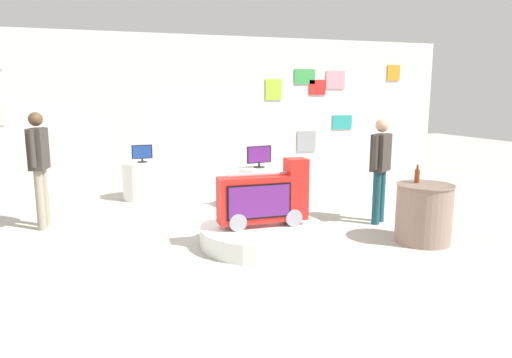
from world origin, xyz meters
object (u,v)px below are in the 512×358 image
shopper_browsing_rear (39,161)px  novelty_firetruck_tv (265,199)px  side_table_round (424,213)px  main_display_pedestal (263,235)px  display_pedestal_center_rear (143,181)px  display_pedestal_left_rear (259,187)px  shopper_browsing_near_truck (380,163)px  tv_on_left_rear (259,156)px  tv_on_center_rear (142,153)px  bottle_on_side_table (417,175)px

shopper_browsing_rear → novelty_firetruck_tv: bearing=-29.9°
side_table_round → shopper_browsing_rear: size_ratio=0.46×
main_display_pedestal → display_pedestal_center_rear: (-1.36, 3.27, 0.22)m
novelty_firetruck_tv → display_pedestal_left_rear: (0.54, 2.02, -0.26)m
main_display_pedestal → novelty_firetruck_tv: bearing=-15.7°
display_pedestal_center_rear → side_table_round: bearing=-47.7°
shopper_browsing_near_truck → shopper_browsing_rear: 5.06m
side_table_round → shopper_browsing_near_truck: bearing=93.4°
novelty_firetruck_tv → tv_on_left_rear: novelty_firetruck_tv is taller
main_display_pedestal → tv_on_left_rear: (0.57, 2.01, 0.78)m
tv_on_center_rear → bottle_on_side_table: 5.00m
novelty_firetruck_tv → display_pedestal_center_rear: bearing=112.9°
display_pedestal_center_rear → tv_on_left_rear: bearing=-33.2°
display_pedestal_left_rear → shopper_browsing_rear: size_ratio=0.43×
bottle_on_side_table → side_table_round: bearing=-74.0°
shopper_browsing_near_truck → side_table_round: bearing=-86.6°
display_pedestal_left_rear → tv_on_center_rear: tv_on_center_rear is taller
tv_on_center_rear → shopper_browsing_rear: size_ratio=0.22×
main_display_pedestal → tv_on_left_rear: 2.23m
main_display_pedestal → display_pedestal_center_rear: bearing=112.6°
display_pedestal_center_rear → shopper_browsing_rear: shopper_browsing_rear is taller
display_pedestal_center_rear → side_table_round: 5.13m
shopper_browsing_rear → bottle_on_side_table: bearing=-22.5°
novelty_firetruck_tv → side_table_round: size_ratio=1.50×
display_pedestal_center_rear → bottle_on_side_table: bottle_on_side_table is taller
side_table_round → shopper_browsing_rear: shopper_browsing_rear is taller
display_pedestal_left_rear → novelty_firetruck_tv: bearing=-105.1°
novelty_firetruck_tv → tv_on_left_rear: bearing=74.9°
main_display_pedestal → display_pedestal_center_rear: display_pedestal_center_rear is taller
main_display_pedestal → bottle_on_side_table: (2.05, -0.38, 0.76)m
main_display_pedestal → tv_on_left_rear: size_ratio=3.53×
tv_on_center_rear → side_table_round: bearing=-47.7°
novelty_firetruck_tv → tv_on_center_rear: size_ratio=3.11×
tv_on_left_rear → shopper_browsing_rear: size_ratio=0.27×
bottle_on_side_table → shopper_browsing_near_truck: bearing=91.3°
display_pedestal_left_rear → tv_on_left_rear: tv_on_left_rear is taller
display_pedestal_left_rear → side_table_round: (1.52, -2.53, 0.05)m
novelty_firetruck_tv → tv_on_center_rear: novelty_firetruck_tv is taller
display_pedestal_left_rear → bottle_on_side_table: size_ratio=3.04×
novelty_firetruck_tv → main_display_pedestal: bearing=164.3°
tv_on_left_rear → bottle_on_side_table: bearing=-58.2°
novelty_firetruck_tv → shopper_browsing_near_truck: 2.09m
tv_on_left_rear → shopper_browsing_rear: bearing=-174.4°
display_pedestal_left_rear → bottle_on_side_table: 2.87m
shopper_browsing_rear → tv_on_center_rear: bearing=46.3°
main_display_pedestal → shopper_browsing_near_truck: shopper_browsing_near_truck is taller
tv_on_center_rear → display_pedestal_left_rear: bearing=-33.0°
novelty_firetruck_tv → shopper_browsing_rear: size_ratio=0.69×
main_display_pedestal → side_table_round: bearing=-14.0°
bottle_on_side_table → display_pedestal_left_rear: bearing=121.8°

